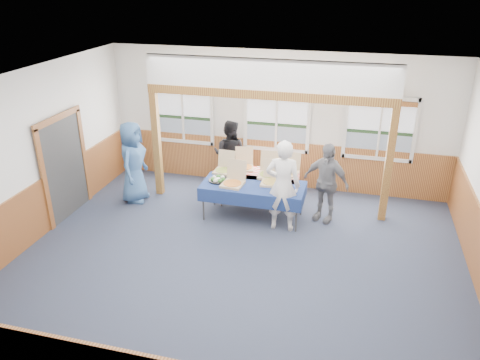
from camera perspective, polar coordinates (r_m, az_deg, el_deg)
name	(u,v)px	position (r m, az deg, el deg)	size (l,w,h in m)	color
floor	(239,262)	(8.50, -0.18, -9.93)	(8.00, 8.00, 0.00)	#272F40
ceiling	(238,84)	(7.21, -0.21, 11.64)	(8.00, 8.00, 0.00)	white
wall_back	(277,121)	(10.93, 4.52, 7.24)	(8.00, 8.00, 0.00)	silver
wall_front	(149,320)	(4.92, -11.09, -16.41)	(8.00, 8.00, 0.00)	silver
wall_left	(29,158)	(9.49, -24.28, 2.45)	(8.00, 8.00, 0.00)	silver
wainscot_back	(275,163)	(11.26, 4.33, 2.08)	(7.98, 0.05, 1.10)	brown
wainscot_left	(41,209)	(9.87, -23.14, -3.23)	(0.05, 6.98, 1.10)	brown
cased_opening	(64,168)	(10.31, -20.63, 1.42)	(0.06, 1.30, 2.10)	#303030
window_left	(183,111)	(11.48, -6.99, 8.36)	(1.56, 0.10, 1.46)	silver
window_mid	(277,118)	(10.87, 4.49, 7.58)	(1.56, 0.10, 1.46)	silver
window_right	(380,125)	(10.73, 16.73, 6.40)	(1.56, 0.10, 1.46)	silver
post_left	(157,145)	(10.68, -10.09, 4.27)	(0.15, 0.15, 2.40)	brown
post_right	(389,166)	(9.81, 17.65, 1.64)	(0.15, 0.15, 2.40)	brown
cross_beam	(267,95)	(9.56, 3.37, 10.34)	(5.15, 0.18, 0.18)	brown
table_left	(253,187)	(9.61, 1.61, -0.84)	(2.26, 1.38, 0.76)	#303030
table_right	(258,176)	(10.16, 2.23, 0.52)	(1.81, 1.07, 0.76)	#303030
pizza_box_a	(233,182)	(9.55, -0.84, -0.20)	(0.47, 0.55, 0.46)	tan
pizza_box_b	(271,180)	(9.64, 3.85, -0.03)	(0.41, 0.50, 0.44)	tan
pizza_box_c	(224,169)	(10.19, -1.98, 1.38)	(0.41, 0.49, 0.42)	tan
pizza_box_d	(244,166)	(10.36, 0.53, 1.77)	(0.50, 0.56, 0.43)	tan
pizza_box_e	(269,173)	(9.99, 3.54, 0.89)	(0.46, 0.55, 0.47)	tan
pizza_box_f	(289,171)	(10.13, 6.03, 1.11)	(0.43, 0.50, 0.42)	tan
veggie_tray	(218,179)	(9.75, -2.68, 0.07)	(0.41, 0.41, 0.09)	black
drink_glass	(296,179)	(9.75, 6.81, 0.18)	(0.07, 0.07, 0.15)	#A9521C
woman_white	(283,186)	(9.13, 5.24, -0.72)	(0.68, 0.45, 1.88)	silver
woman_black	(230,155)	(10.96, -1.25, 3.10)	(0.81, 0.63, 1.66)	black
man_blue	(133,162)	(10.56, -12.91, 2.14)	(0.90, 0.58, 1.83)	#3C6497
person_grey	(326,182)	(9.64, 10.40, -0.30)	(0.99, 0.41, 1.68)	slate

